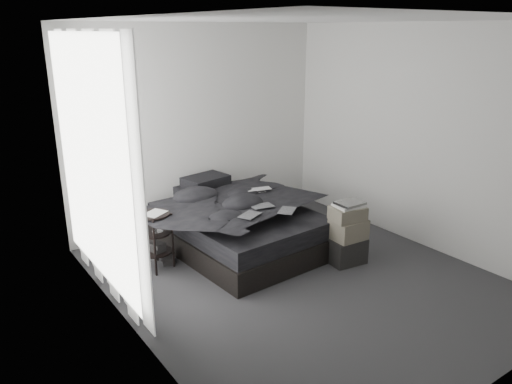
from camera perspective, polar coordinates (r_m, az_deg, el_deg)
floor at (r=5.39m, az=4.96°, el=-9.79°), size 3.60×4.20×0.01m
ceiling at (r=4.77m, az=5.85°, el=19.04°), size 3.60×4.20×0.01m
wall_back at (r=6.62m, az=-6.53°, el=7.41°), size 3.60×0.01×2.60m
wall_front at (r=3.66m, az=27.10°, el=-3.39°), size 3.60×0.01×2.60m
wall_left at (r=4.03m, az=-14.57°, el=-0.03°), size 0.01×4.20×2.60m
wall_right at (r=6.21m, az=18.24°, el=5.92°), size 0.01×4.20×2.60m
window_left at (r=4.85m, az=-18.23°, el=3.28°), size 0.02×2.00×2.30m
curtain_left at (r=4.88m, az=-17.59°, el=2.59°), size 0.06×2.12×2.48m
bed at (r=6.02m, az=-1.95°, el=-5.22°), size 1.58×2.03×0.26m
mattress at (r=5.93m, az=-1.97°, el=-3.13°), size 1.52×1.97×0.21m
duvet at (r=5.82m, az=-1.72°, el=-1.27°), size 1.53×1.74×0.23m
pillow_lower at (r=6.44m, az=-6.32°, el=0.11°), size 0.61×0.43×0.13m
pillow_upper at (r=6.42m, az=-5.78°, el=1.27°), size 0.60×0.46×0.12m
laptop at (r=6.06m, az=0.46°, el=0.78°), size 0.35×0.27×0.02m
comic_a at (r=5.29m, az=-0.72°, el=-1.93°), size 0.29×0.25×0.01m
comic_b at (r=5.56m, az=0.70°, el=-0.86°), size 0.27×0.20×0.01m
comic_c at (r=5.43m, az=3.59°, el=-1.31°), size 0.29×0.28×0.01m
side_stand at (r=5.56m, az=-11.41°, el=-5.55°), size 0.43×0.43×0.63m
papers at (r=5.44m, az=-11.48°, el=-2.43°), size 0.30×0.28×0.01m
floor_books at (r=5.77m, az=-10.01°, el=-7.28°), size 0.21×0.24×0.14m
box_lower at (r=5.75m, az=10.25°, el=-6.56°), size 0.43×0.35×0.29m
box_mid at (r=5.65m, az=10.51°, el=-4.20°), size 0.38×0.31×0.22m
box_upper at (r=5.57m, az=10.43°, el=-2.42°), size 0.39×0.34×0.15m
art_book_white at (r=5.55m, az=10.55°, el=-1.51°), size 0.33×0.27×0.03m
art_book_snake at (r=5.54m, az=10.69°, el=-1.25°), size 0.29×0.24×0.03m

